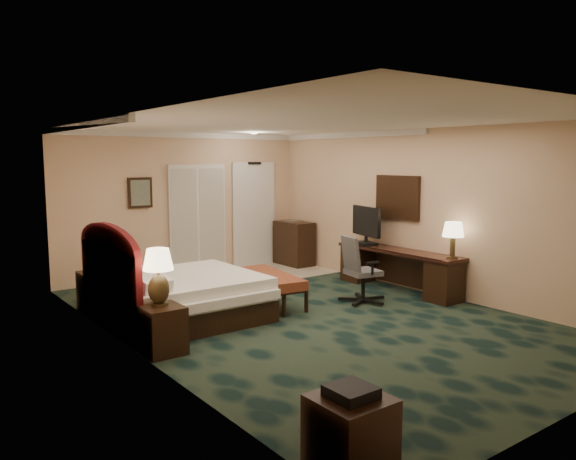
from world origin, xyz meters
TOP-DOWN VIEW (x-y plane):
  - floor at (0.00, 0.00)m, footprint 5.00×7.50m
  - ceiling at (0.00, 0.00)m, footprint 5.00×7.50m
  - wall_back at (0.00, 3.75)m, footprint 5.00×0.00m
  - wall_left at (-2.50, 0.00)m, footprint 0.00×7.50m
  - wall_right at (2.50, 0.00)m, footprint 0.00×7.50m
  - crown_molding at (0.00, 0.00)m, footprint 5.00×7.50m
  - tile_patch at (0.90, 2.90)m, footprint 3.20×1.70m
  - headboard at (-2.44, 1.00)m, footprint 0.12×2.00m
  - entry_door at (1.55, 3.72)m, footprint 1.02×0.06m
  - closet_doors at (0.25, 3.71)m, footprint 1.20×0.06m
  - wall_art at (-0.90, 3.71)m, footprint 0.45×0.06m
  - wall_mirror at (2.46, 0.60)m, footprint 0.05×0.95m
  - bed at (-1.44, 0.92)m, footprint 1.93×1.79m
  - nightstand_near at (-2.26, -0.17)m, footprint 0.44×0.50m
  - nightstand_far at (-2.25, 2.10)m, footprint 0.45×0.52m
  - lamp_near at (-2.26, -0.11)m, footprint 0.44×0.44m
  - lamp_far at (-2.24, 2.11)m, footprint 0.42×0.42m
  - bed_bench at (-0.06, 0.82)m, footprint 0.72×1.51m
  - side_table at (-2.22, -3.25)m, footprint 0.51×0.51m
  - desk at (2.22, 0.33)m, footprint 0.52×2.41m
  - tv at (2.17, 1.05)m, footprint 0.29×0.87m
  - desk_lamp at (2.25, -0.73)m, footprint 0.39×0.39m
  - desk_chair at (1.19, 0.10)m, footprint 0.71×0.68m
  - minibar at (2.21, 3.20)m, footprint 0.48×0.86m

SIDE VIEW (x-z plane):
  - floor at x=0.00m, z-range 0.00..0.00m
  - tile_patch at x=0.90m, z-range 0.00..0.01m
  - bed_bench at x=-0.06m, z-range 0.00..0.49m
  - side_table at x=-2.22m, z-range 0.00..0.55m
  - nightstand_near at x=-2.26m, z-range 0.00..0.55m
  - nightstand_far at x=-2.25m, z-range 0.00..0.57m
  - bed at x=-1.44m, z-range 0.00..0.61m
  - desk at x=2.22m, z-range 0.00..0.70m
  - minibar at x=2.21m, z-range 0.00..0.91m
  - desk_chair at x=1.19m, z-range 0.00..1.04m
  - headboard at x=-2.44m, z-range 0.00..1.40m
  - lamp_near at x=-2.26m, z-range 0.55..1.20m
  - lamp_far at x=-2.24m, z-range 0.57..1.22m
  - desk_lamp at x=2.25m, z-range 0.70..1.27m
  - tv at x=2.17m, z-range 0.70..1.38m
  - entry_door at x=1.55m, z-range -0.04..2.14m
  - closet_doors at x=0.25m, z-range 0.00..2.10m
  - wall_back at x=0.00m, z-range 0.00..2.70m
  - wall_left at x=-2.50m, z-range 0.00..2.70m
  - wall_right at x=2.50m, z-range 0.00..2.70m
  - wall_mirror at x=2.46m, z-range 1.18..1.93m
  - wall_art at x=-0.90m, z-range 1.33..1.88m
  - crown_molding at x=0.00m, z-range 2.60..2.70m
  - ceiling at x=0.00m, z-range 2.70..2.70m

